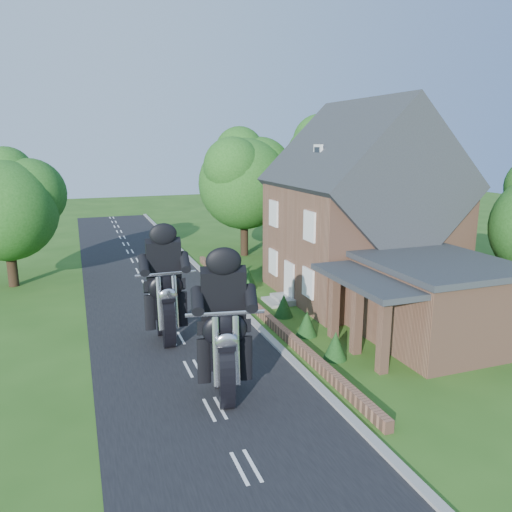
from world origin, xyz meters
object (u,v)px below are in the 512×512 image
object	(u,v)px
garden_wall	(257,308)
annex	(433,300)
motorcycle_follow	(166,325)
motorcycle_lead	(225,377)
house	(361,215)

from	to	relation	value
garden_wall	annex	bearing A→B (deg)	-46.16
garden_wall	motorcycle_follow	xyz separation A→B (m)	(-4.74, -2.17, 0.55)
garden_wall	annex	xyz separation A→B (m)	(5.57, -5.80, 1.57)
motorcycle_lead	motorcycle_follow	bearing A→B (deg)	-69.36
house	motorcycle_follow	distance (m)	11.94
house	annex	size ratio (longest dim) A/B	1.45
annex	motorcycle_follow	size ratio (longest dim) A/B	4.39
annex	motorcycle_follow	bearing A→B (deg)	160.60
annex	motorcycle_follow	xyz separation A→B (m)	(-10.31, 3.63, -1.02)
garden_wall	house	world-z (taller)	house
house	motorcycle_lead	xyz separation A→B (m)	(-9.99, -8.44, -3.59)
annex	house	bearing A→B (deg)	84.76
house	annex	bearing A→B (deg)	-95.24
garden_wall	motorcycle_lead	xyz separation A→B (m)	(-3.80, -7.44, 0.55)
motorcycle_lead	motorcycle_follow	xyz separation A→B (m)	(-0.94, 5.27, -0.00)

